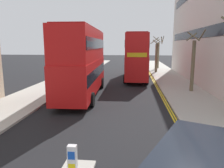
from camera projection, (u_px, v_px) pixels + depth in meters
sidewalk_right at (187, 95)px, 18.48m from camera, size 4.00×80.00×0.14m
sidewalk_left at (42, 91)px, 19.75m from camera, size 4.00×80.00×0.14m
kerb_line_outer at (166, 101)px, 16.74m from camera, size 0.10×56.00×0.01m
kerb_line_inner at (164, 101)px, 16.75m from camera, size 0.10×56.00×0.01m
keep_left_bollard at (73, 163)px, 6.77m from camera, size 0.36×0.28×1.11m
double_decker_bus_away at (83, 60)px, 17.93m from camera, size 3.11×10.89×5.64m
double_decker_bus_oncoming at (136, 55)px, 26.93m from camera, size 2.90×10.84×5.64m
street_tree_near at (156, 56)px, 33.18m from camera, size 1.87×1.86×5.38m
street_tree_mid at (193, 63)px, 19.24m from camera, size 1.51×1.49×5.45m
street_tree_distant at (158, 54)px, 38.68m from camera, size 1.87×1.84×5.72m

